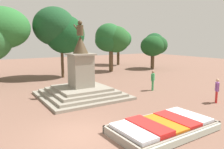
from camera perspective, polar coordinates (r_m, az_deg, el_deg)
The scene contains 9 objects.
ground_plane at distance 10.10m, azimuth -8.57°, elevation -15.59°, with size 84.62×84.62×0.00m, color brown.
flower_planter at distance 10.61m, azimuth 13.27°, elevation -13.17°, with size 5.00×2.87×0.54m.
statue_monument at distance 16.32m, azimuth -8.02°, elevation -2.40°, with size 5.84×5.84×5.53m.
pedestrian_with_handbag at distance 18.37m, azimuth 10.62°, elevation -1.18°, with size 0.49×0.39×1.66m.
pedestrian_near_planter at distance 16.15m, azimuth 25.73°, elevation -3.44°, with size 0.47×0.41×1.64m.
park_tree_far_left at distance 36.45m, azimuth 1.53°, elevation 9.61°, with size 3.60×4.86×6.24m.
park_tree_far_right at distance 28.92m, azimuth -0.19°, elevation 9.26°, with size 4.44×4.15×6.27m.
park_tree_mid_canopy at distance 24.95m, azimuth -13.67°, elevation 11.22°, with size 5.41×4.98×7.68m.
park_tree_distant at distance 32.26m, azimuth 11.01°, elevation 7.59°, with size 4.11×3.63×5.12m.
Camera 1 is at (-3.61, -8.44, 4.22)m, focal length 35.00 mm.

